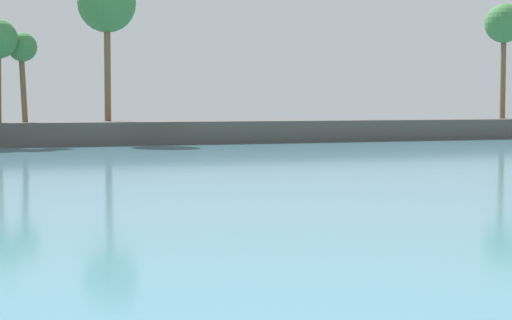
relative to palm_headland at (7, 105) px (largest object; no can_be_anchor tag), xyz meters
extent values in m
cube|color=teal|center=(-0.12, -6.76, -3.06)|extent=(220.00, 93.42, 0.06)
cube|color=#514C47|center=(-0.12, -0.05, -2.19)|extent=(109.14, 6.00, 1.80)
cylinder|color=brown|center=(1.16, -0.74, 1.47)|extent=(0.60, 0.72, 5.54)
sphere|color=#38753D|center=(1.16, -0.74, 4.23)|extent=(2.13, 2.13, 2.13)
cylinder|color=brown|center=(7.61, 0.80, 3.28)|extent=(0.55, 0.69, 9.15)
sphere|color=#38753D|center=(7.61, 0.80, 7.85)|extent=(4.52, 4.52, 4.52)
cylinder|color=brown|center=(44.25, 0.74, 3.11)|extent=(0.82, 0.97, 8.82)
sphere|color=#38753D|center=(44.25, 0.74, 7.51)|extent=(3.59, 3.59, 3.59)
camera|label=1|loc=(-2.64, -62.45, 0.09)|focal=56.61mm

